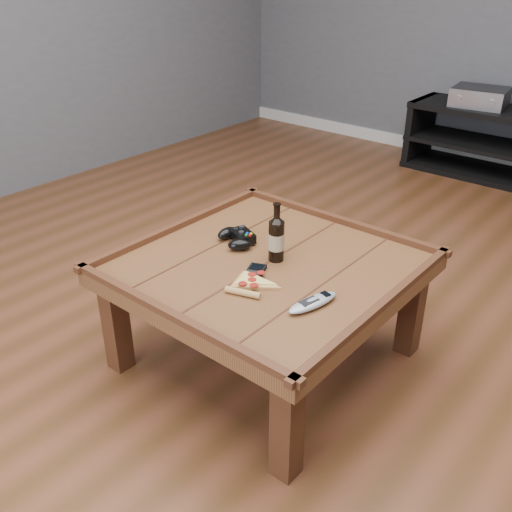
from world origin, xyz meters
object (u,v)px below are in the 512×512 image
Objects in this scene: media_console at (506,146)px; game_controller at (237,238)px; coffee_table at (267,276)px; remote_control at (313,302)px; beer_bottle at (276,238)px; av_receiver at (480,97)px; pizza_slice at (251,283)px; smartphone at (255,272)px.

game_controller is at bearing -94.16° from media_console.
coffee_table is 4.86× the size of remote_control.
coffee_table is at bearing 8.30° from game_controller.
coffee_table is at bearing -103.70° from beer_bottle.
coffee_table is 2.75m from media_console.
media_console is at bearing 109.14° from remote_control.
coffee_table is 4.44× the size of beer_bottle.
game_controller reaches higher than media_console.
beer_bottle is 0.22m from game_controller.
pizza_slice is at bearing -91.48° from av_receiver.
coffee_table reaches higher than smartphone.
game_controller is 1.46× the size of smartphone.
av_receiver is (-0.26, 2.71, 0.02)m from beer_bottle.
pizza_slice is 0.25m from remote_control.
av_receiver is (-0.55, 2.88, 0.10)m from remote_control.
beer_bottle is 2.72m from av_receiver.
remote_control is (0.30, -2.89, 0.22)m from media_console.
media_console is 2.85m from smartphone.
smartphone is at bearing 102.37° from pizza_slice.
coffee_table is at bearing 168.82° from remote_control.
game_controller is at bearing 166.10° from coffee_table.
av_receiver reaches higher than smartphone.
pizza_slice is 0.64× the size of av_receiver.
game_controller reaches higher than smartphone.
pizza_slice is (0.26, -0.22, -0.02)m from game_controller.
smartphone is at bearing -80.06° from coffee_table.
beer_bottle is 0.57× the size of av_receiver.
beer_bottle is 1.10× the size of remote_control.
coffee_table is 0.19m from pizza_slice.
remote_control is (0.30, -0.14, 0.07)m from coffee_table.
remote_control is 2.94m from av_receiver.
av_receiver is (-0.25, -0.00, 0.32)m from media_console.
pizza_slice is at bearing -88.85° from media_console.
game_controller is 0.33m from pizza_slice.
smartphone is (-0.04, 0.07, -0.00)m from pizza_slice.
media_console reaches higher than remote_control.
coffee_table is 0.16m from beer_bottle.
remote_control is at bearing -31.12° from beer_bottle.
beer_bottle reaches higher than pizza_slice.
coffee_table is 2.76m from av_receiver.
remote_control is 0.52× the size of av_receiver.
media_console is 6.61× the size of remote_control.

